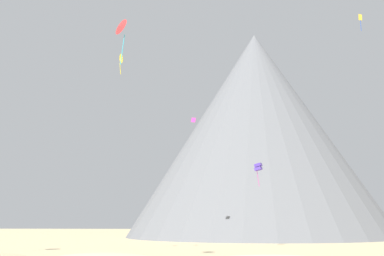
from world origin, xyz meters
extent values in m
cone|color=slate|center=(12.51, 98.64, 27.08)|extent=(92.28, 92.28, 54.16)
cone|color=slate|center=(11.02, 92.28, 12.92)|extent=(45.89, 45.89, 25.83)
cone|color=slate|center=(20.13, 96.55, 14.98)|extent=(41.47, 41.47, 29.95)
cube|color=#D1339E|center=(-0.75, 55.52, 21.79)|extent=(0.89, 0.25, 0.94)
cone|color=yellow|center=(-9.44, 36.35, 26.99)|extent=(1.12, 1.40, 1.38)
cylinder|color=yellow|center=(-9.64, 36.35, 25.50)|extent=(0.20, 0.29, 1.63)
cone|color=red|center=(-5.84, 20.05, 25.03)|extent=(1.94, 1.92, 1.88)
cylinder|color=#33BCDB|center=(-5.54, 20.05, 22.39)|extent=(0.46, 0.12, 3.36)
cube|color=#5138B2|center=(10.33, 52.54, 12.71)|extent=(1.49, 1.43, 0.75)
cube|color=#5138B2|center=(10.33, 52.54, 13.31)|extent=(1.49, 1.43, 0.75)
cylinder|color=#D1339E|center=(10.24, 52.54, 11.11)|extent=(0.41, 0.26, 2.69)
cube|color=gold|center=(25.60, 41.94, 34.39)|extent=(0.63, 0.44, 1.14)
cylinder|color=blue|center=(25.60, 41.94, 33.06)|extent=(0.18, 0.31, 1.56)
camera|label=1|loc=(6.06, -29.10, 4.46)|focal=45.68mm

